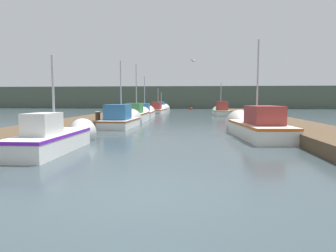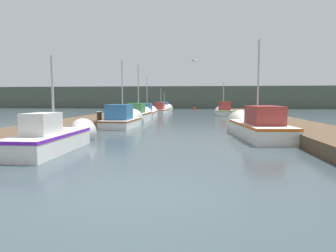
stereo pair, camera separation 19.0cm
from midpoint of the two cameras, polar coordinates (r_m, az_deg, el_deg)
ground_plane at (r=5.70m, az=-6.18°, el=-13.41°), size 200.00×200.00×0.00m
dock_left at (r=22.63m, az=-14.30°, el=1.06°), size 2.97×40.00×0.48m
dock_right at (r=22.02m, az=19.14°, el=0.82°), size 2.97×40.00×0.48m
distant_shore_ridge at (r=63.23m, az=4.11°, el=5.42°), size 120.00×16.00×4.13m
fishing_boat_0 at (r=11.53m, az=-20.67°, el=-2.01°), size 1.44×5.25×3.61m
fishing_boat_1 at (r=15.06m, az=15.85°, el=-0.00°), size 2.31×6.40×5.03m
fishing_boat_2 at (r=19.81m, az=-8.93°, el=1.20°), size 1.90×4.88×4.78m
fishing_boat_3 at (r=24.86m, az=-6.10°, el=2.13°), size 1.63×5.36×4.97m
fishing_boat_4 at (r=30.42m, az=-4.54°, el=2.56°), size 1.90×5.93×4.51m
fishing_boat_5 at (r=33.37m, az=9.82°, el=2.86°), size 1.73×4.94×3.97m
fishing_boat_6 at (r=39.24m, az=-1.91°, el=3.11°), size 2.06×5.24×3.74m
fishing_boat_7 at (r=44.42m, az=-1.30°, el=3.36°), size 2.08×5.80×3.29m
mooring_piling_0 at (r=19.09m, az=-13.49°, el=1.18°), size 0.34×0.34×1.03m
mooring_piling_1 at (r=35.29m, az=-4.75°, el=3.22°), size 0.33×0.33×1.19m
channel_buoy at (r=51.21m, az=4.29°, el=3.32°), size 0.47×0.47×0.97m
seagull_lead at (r=18.67m, az=4.61°, el=12.27°), size 0.46×0.48×0.12m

